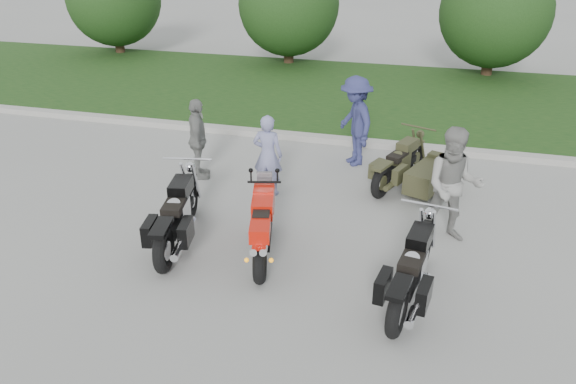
% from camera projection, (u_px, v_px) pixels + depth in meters
% --- Properties ---
extents(ground, '(80.00, 80.00, 0.00)m').
position_uv_depth(ground, '(246.00, 278.00, 8.45)').
color(ground, '#A1A19B').
rests_on(ground, ground).
extents(curb, '(60.00, 0.30, 0.15)m').
position_uv_depth(curb, '(327.00, 139.00, 13.63)').
color(curb, '#A9A69F').
rests_on(curb, ground).
extents(grass_strip, '(60.00, 8.00, 0.14)m').
position_uv_depth(grass_strip, '(354.00, 94.00, 17.25)').
color(grass_strip, '#35541D').
rests_on(grass_strip, ground).
extents(tree_mid_left, '(3.60, 3.60, 4.00)m').
position_uv_depth(tree_mid_left, '(289.00, 5.00, 19.95)').
color(tree_mid_left, '#3F2B1C').
rests_on(tree_mid_left, ground).
extents(tree_mid_right, '(3.60, 3.60, 4.00)m').
position_uv_depth(tree_mid_right, '(496.00, 12.00, 18.29)').
color(tree_mid_right, '#3F2B1C').
rests_on(tree_mid_right, ground).
extents(sportbike_red, '(0.71, 2.00, 0.96)m').
position_uv_depth(sportbike_red, '(262.00, 226.00, 8.72)').
color(sportbike_red, black).
rests_on(sportbike_red, ground).
extents(cruiser_left, '(0.73, 2.48, 0.96)m').
position_uv_depth(cruiser_left, '(177.00, 218.00, 9.12)').
color(cruiser_left, black).
rests_on(cruiser_left, ground).
extents(cruiser_right, '(0.55, 2.40, 0.93)m').
position_uv_depth(cruiser_right, '(412.00, 273.00, 7.71)').
color(cruiser_right, black).
rests_on(cruiser_right, ground).
extents(cruiser_sidecar, '(1.53, 2.12, 0.85)m').
position_uv_depth(cruiser_sidecar, '(416.00, 172.00, 11.03)').
color(cruiser_sidecar, black).
rests_on(cruiser_sidecar, ground).
extents(person_stripe, '(0.59, 0.39, 1.60)m').
position_uv_depth(person_stripe, '(268.00, 155.00, 10.75)').
color(person_stripe, '#8386B3').
rests_on(person_stripe, ground).
extents(person_grey, '(1.00, 0.81, 1.96)m').
position_uv_depth(person_grey, '(453.00, 186.00, 9.08)').
color(person_grey, gray).
rests_on(person_grey, ground).
extents(person_denim, '(1.29, 1.45, 1.95)m').
position_uv_depth(person_denim, '(355.00, 121.00, 12.04)').
color(person_denim, navy).
rests_on(person_denim, ground).
extents(person_back, '(0.76, 1.07, 1.68)m').
position_uv_depth(person_back, '(198.00, 139.00, 11.43)').
color(person_back, gray).
rests_on(person_back, ground).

